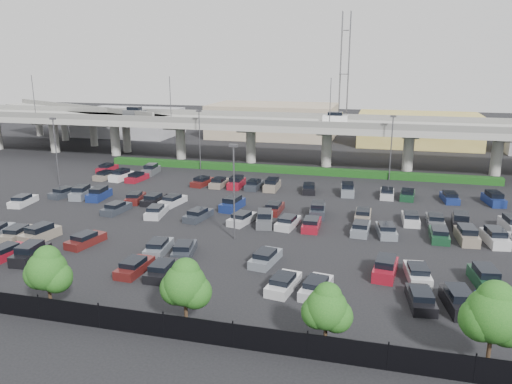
# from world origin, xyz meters

# --- Properties ---
(ground) EXTENTS (280.00, 280.00, 0.00)m
(ground) POSITION_xyz_m (0.00, 0.00, 0.00)
(ground) COLOR black
(overpass) EXTENTS (150.00, 13.00, 15.80)m
(overpass) POSITION_xyz_m (-0.21, 32.01, 6.97)
(overpass) COLOR gray
(overpass) RESTS_ON ground
(on_ramp) EXTENTS (50.93, 30.13, 8.80)m
(on_ramp) POSITION_xyz_m (-52.10, 43.05, 6.86)
(on_ramp) COLOR gray
(on_ramp) RESTS_ON ground
(hedge) EXTENTS (66.00, 1.60, 1.10)m
(hedge) POSITION_xyz_m (0.00, 25.00, 0.55)
(hedge) COLOR #153A11
(hedge) RESTS_ON ground
(fence) EXTENTS (70.00, 0.10, 2.00)m
(fence) POSITION_xyz_m (-0.05, -28.00, 0.90)
(fence) COLOR black
(fence) RESTS_ON ground
(tree_row) EXTENTS (65.07, 3.66, 5.94)m
(tree_row) POSITION_xyz_m (0.70, -26.53, 3.52)
(tree_row) COLOR #332316
(tree_row) RESTS_ON ground
(parked_cars) EXTENTS (63.19, 41.60, 1.67)m
(parked_cars) POSITION_xyz_m (-0.35, -2.93, 0.62)
(parked_cars) COLOR #505257
(parked_cars) RESTS_ON ground
(light_poles) EXTENTS (66.90, 48.38, 10.30)m
(light_poles) POSITION_xyz_m (-4.13, 2.00, 6.24)
(light_poles) COLOR #4A494E
(light_poles) RESTS_ON ground
(distant_buildings) EXTENTS (138.00, 24.00, 9.00)m
(distant_buildings) POSITION_xyz_m (12.38, 61.81, 3.74)
(distant_buildings) COLOR gray
(distant_buildings) RESTS_ON ground
(comm_tower) EXTENTS (2.40, 2.40, 30.00)m
(comm_tower) POSITION_xyz_m (4.00, 74.00, 15.61)
(comm_tower) COLOR #4A494E
(comm_tower) RESTS_ON ground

